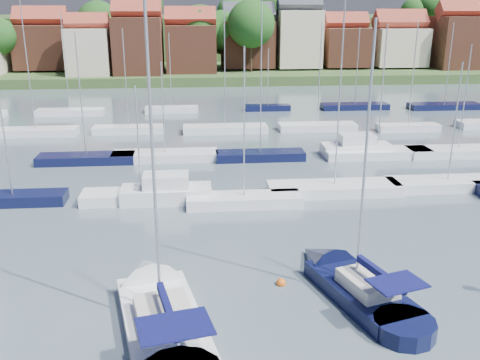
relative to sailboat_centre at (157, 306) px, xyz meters
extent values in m
plane|color=#46585F|center=(5.13, 35.98, -0.35)|extent=(260.00, 260.00, 0.00)
cube|color=silver|center=(0.38, -1.77, -0.10)|extent=(5.18, 8.93, 1.20)
cone|color=silver|center=(-0.72, 3.35, -0.10)|extent=(4.27, 4.72, 3.49)
cube|color=beige|center=(0.50, -2.34, 0.85)|extent=(3.13, 3.93, 0.70)
cylinder|color=#B2B2B7|center=(0.26, -1.20, 8.26)|extent=(0.14, 0.14, 15.52)
cylinder|color=#B2B2B7|center=(0.75, -3.47, 1.70)|extent=(1.08, 4.57, 0.10)
cube|color=#0D0F43|center=(0.75, -3.47, 1.85)|extent=(1.23, 4.39, 0.35)
cube|color=#0D0F43|center=(1.07, -4.95, 2.00)|extent=(3.34, 2.67, 0.08)
cube|color=black|center=(10.48, 0.26, -0.10)|extent=(4.79, 7.52, 1.20)
cone|color=black|center=(9.22, 4.44, -0.10)|extent=(3.76, 4.09, 2.91)
cylinder|color=black|center=(11.48, -3.08, -0.10)|extent=(3.62, 3.62, 1.20)
cube|color=beige|center=(10.62, -0.20, 0.85)|extent=(2.79, 3.37, 0.70)
cylinder|color=#B2B2B7|center=(10.34, 0.73, 7.11)|extent=(0.14, 0.14, 13.22)
cylinder|color=#B2B2B7|center=(10.90, -1.13, 1.70)|extent=(1.21, 3.74, 0.10)
cube|color=#0D0F43|center=(10.90, -1.13, 1.85)|extent=(1.35, 3.61, 0.35)
cube|color=#0D0F43|center=(11.26, -2.34, 2.00)|extent=(2.87, 2.38, 0.08)
sphere|color=#D85914|center=(6.61, 2.16, -0.35)|extent=(0.54, 0.54, 0.54)
cube|color=black|center=(-11.98, 16.52, 0.00)|extent=(8.01, 2.24, 1.00)
cylinder|color=#B2B2B7|center=(-11.98, 16.52, 5.58)|extent=(0.12, 0.12, 10.16)
cube|color=silver|center=(-2.14, 16.18, 0.00)|extent=(9.22, 2.58, 1.00)
cylinder|color=#B2B2B7|center=(-2.14, 16.18, 4.59)|extent=(0.12, 0.12, 8.18)
cube|color=silver|center=(5.76, 14.59, 0.00)|extent=(8.78, 2.46, 1.00)
cylinder|color=#B2B2B7|center=(5.76, 14.59, 6.03)|extent=(0.12, 0.12, 11.06)
cube|color=silver|center=(13.36, 16.65, 0.00)|extent=(10.79, 3.02, 1.00)
cylinder|color=#B2B2B7|center=(13.36, 16.65, 7.94)|extent=(0.12, 0.12, 14.87)
cube|color=silver|center=(23.11, 17.01, 0.00)|extent=(10.13, 2.84, 1.00)
cylinder|color=#B2B2B7|center=(23.11, 17.01, 5.30)|extent=(0.12, 0.12, 9.59)
cube|color=silver|center=(-0.18, 15.98, 0.15)|extent=(7.00, 2.60, 1.40)
cube|color=silver|center=(-0.18, 15.98, 1.25)|extent=(3.50, 2.20, 1.30)
cube|color=black|center=(-8.42, 27.62, 0.00)|extent=(9.30, 2.60, 1.00)
cylinder|color=#B2B2B7|center=(-8.42, 27.62, 6.24)|extent=(0.12, 0.12, 11.48)
cube|color=silver|center=(-0.81, 27.99, 0.00)|extent=(10.40, 2.91, 1.00)
cylinder|color=#B2B2B7|center=(-0.81, 27.99, 4.89)|extent=(0.12, 0.12, 8.77)
cube|color=black|center=(8.61, 27.26, 0.00)|extent=(8.80, 2.46, 1.00)
cylinder|color=#B2B2B7|center=(8.61, 27.26, 7.67)|extent=(0.12, 0.12, 14.33)
cube|color=silver|center=(20.53, 27.14, 0.00)|extent=(10.73, 3.00, 1.00)
cylinder|color=#B2B2B7|center=(20.53, 27.14, 6.57)|extent=(0.12, 0.12, 12.14)
cube|color=silver|center=(28.95, 26.95, 0.00)|extent=(10.48, 2.93, 1.00)
cylinder|color=#B2B2B7|center=(28.95, 26.95, 5.64)|extent=(0.12, 0.12, 10.28)
cube|color=silver|center=(18.59, 27.98, 0.15)|extent=(7.00, 2.60, 1.40)
cube|color=silver|center=(18.59, 27.98, 1.25)|extent=(3.50, 2.20, 1.30)
cube|color=silver|center=(-16.59, 40.19, 0.00)|extent=(9.71, 2.72, 1.00)
cylinder|color=#B2B2B7|center=(-16.59, 40.19, 7.94)|extent=(0.12, 0.12, 14.88)
cube|color=silver|center=(-5.71, 40.49, 0.00)|extent=(8.49, 2.38, 1.00)
cylinder|color=#B2B2B7|center=(-5.71, 40.49, 6.16)|extent=(0.12, 0.12, 11.31)
cube|color=silver|center=(5.92, 39.76, 0.00)|extent=(10.16, 2.85, 1.00)
cylinder|color=#B2B2B7|center=(5.92, 39.76, 7.80)|extent=(0.12, 0.12, 14.59)
cube|color=silver|center=(17.30, 39.88, 0.00)|extent=(9.53, 2.67, 1.00)
cylinder|color=#B2B2B7|center=(17.30, 39.88, 6.46)|extent=(0.12, 0.12, 11.91)
cube|color=silver|center=(28.29, 38.48, 0.00)|extent=(7.62, 2.13, 1.00)
cylinder|color=#B2B2B7|center=(28.29, 38.48, 6.57)|extent=(0.12, 0.12, 12.13)
cube|color=silver|center=(-15.13, 52.54, 0.00)|extent=(9.24, 2.59, 1.00)
cylinder|color=#B2B2B7|center=(-15.13, 52.54, 7.09)|extent=(0.12, 0.12, 13.17)
cube|color=silver|center=(-0.95, 53.28, 0.00)|extent=(7.57, 2.12, 1.00)
cylinder|color=#B2B2B7|center=(-0.95, 53.28, 5.62)|extent=(0.12, 0.12, 10.24)
cube|color=black|center=(13.01, 53.45, 0.00)|extent=(6.58, 1.84, 1.00)
cylinder|color=#B2B2B7|center=(13.01, 53.45, 4.51)|extent=(0.12, 0.12, 8.01)
cube|color=black|center=(26.07, 53.38, 0.00)|extent=(9.92, 2.78, 1.00)
cylinder|color=#B2B2B7|center=(26.07, 53.38, 5.96)|extent=(0.12, 0.12, 10.92)
cube|color=black|center=(39.41, 52.35, 0.00)|extent=(10.55, 2.95, 1.00)
cylinder|color=#B2B2B7|center=(39.41, 52.35, 6.26)|extent=(0.12, 0.12, 11.51)
cube|color=#374F27|center=(5.13, 112.98, -0.05)|extent=(200.00, 70.00, 3.00)
cube|color=#374F27|center=(5.13, 137.98, 4.65)|extent=(200.00, 60.00, 14.00)
cube|color=brown|center=(-28.52, 93.77, 6.22)|extent=(10.37, 9.97, 8.73)
cube|color=brown|center=(-28.52, 93.77, 11.85)|extent=(10.57, 5.13, 5.13)
cube|color=beige|center=(-17.61, 84.98, 5.73)|extent=(8.09, 8.80, 8.96)
cube|color=brown|center=(-17.61, 84.98, 11.20)|extent=(8.25, 4.00, 4.00)
cube|color=brown|center=(-8.22, 85.92, 6.74)|extent=(9.36, 10.17, 10.97)
cube|color=brown|center=(-8.22, 85.92, 13.37)|extent=(9.54, 4.63, 4.63)
cube|color=brown|center=(2.08, 87.63, 5.96)|extent=(9.90, 8.56, 9.42)
cube|color=brown|center=(2.08, 87.63, 11.89)|extent=(10.10, 4.90, 4.90)
cube|color=brown|center=(14.22, 92.63, 6.60)|extent=(10.59, 8.93, 9.49)
cube|color=#383A42|center=(14.22, 92.63, 12.64)|extent=(10.80, 5.24, 5.24)
cube|color=beige|center=(24.84, 91.78, 7.68)|extent=(9.01, 8.61, 11.65)
cube|color=#383A42|center=(24.84, 91.78, 14.60)|extent=(9.19, 4.46, 4.46)
cube|color=brown|center=(35.30, 92.98, 5.86)|extent=(9.10, 9.34, 8.00)
cube|color=brown|center=(35.30, 92.98, 10.97)|extent=(9.28, 4.50, 4.50)
cube|color=beige|center=(47.08, 92.57, 5.79)|extent=(10.86, 9.59, 7.88)
cube|color=brown|center=(47.08, 92.57, 11.06)|extent=(11.07, 5.37, 5.37)
cube|color=brown|center=(58.88, 89.90, 6.74)|extent=(9.18, 9.96, 10.97)
cube|color=brown|center=(58.88, 89.90, 13.35)|extent=(9.36, 4.54, 4.54)
cylinder|color=#382619|center=(61.90, 111.49, 8.17)|extent=(0.50, 0.50, 4.47)
sphere|color=#2A591B|center=(61.90, 111.49, 14.24)|extent=(8.18, 8.18, 8.18)
cylinder|color=#382619|center=(8.59, 91.91, 3.48)|extent=(0.50, 0.50, 4.46)
sphere|color=#2A591B|center=(8.59, 91.91, 9.53)|extent=(8.15, 8.15, 8.15)
cylinder|color=#382619|center=(20.35, 109.66, 8.23)|extent=(0.50, 0.50, 5.15)
sphere|color=#2A591B|center=(20.35, 109.66, 15.22)|extent=(9.41, 9.41, 9.41)
cylinder|color=#382619|center=(-8.41, 112.29, 8.33)|extent=(0.50, 0.50, 4.56)
sphere|color=#2A591B|center=(-8.41, 112.29, 14.52)|extent=(8.34, 8.34, 8.34)
cylinder|color=#382619|center=(-18.11, 101.23, 3.83)|extent=(0.50, 0.50, 5.15)
sphere|color=#2A591B|center=(-18.11, 101.23, 10.82)|extent=(9.42, 9.42, 9.42)
cylinder|color=#382619|center=(-33.55, 103.30, 6.41)|extent=(0.50, 0.50, 3.42)
sphere|color=#2A591B|center=(-33.55, 103.30, 11.06)|extent=(6.26, 6.26, 6.26)
cylinder|color=#382619|center=(18.88, 100.69, 3.14)|extent=(0.50, 0.50, 3.77)
sphere|color=#2A591B|center=(18.88, 100.69, 8.25)|extent=(6.89, 6.89, 6.89)
cylinder|color=#382619|center=(14.18, 86.92, 3.86)|extent=(0.50, 0.50, 5.21)
sphere|color=#2A591B|center=(14.18, 86.92, 10.94)|extent=(9.53, 9.53, 9.53)
cylinder|color=#382619|center=(67.06, 97.60, 2.74)|extent=(0.50, 0.50, 2.97)
sphere|color=#2A591B|center=(67.06, 97.60, 6.78)|extent=(5.44, 5.44, 5.44)
cylinder|color=#382619|center=(3.98, 89.73, 3.67)|extent=(0.50, 0.50, 4.84)
sphere|color=#2A591B|center=(3.98, 89.73, 10.24)|extent=(8.85, 8.85, 8.85)
cylinder|color=#382619|center=(57.81, 111.70, 7.82)|extent=(0.50, 0.50, 3.72)
sphere|color=#2A591B|center=(57.81, 111.70, 12.87)|extent=(6.80, 6.80, 6.80)
cylinder|color=#382619|center=(59.18, 90.11, 3.28)|extent=(0.50, 0.50, 4.05)
sphere|color=#2A591B|center=(59.18, 90.11, 8.77)|extent=(7.40, 7.40, 7.40)
cylinder|color=#382619|center=(-35.83, 88.77, 3.26)|extent=(0.50, 0.50, 4.00)
cylinder|color=#382619|center=(11.96, 109.27, 7.56)|extent=(0.50, 0.50, 3.93)
sphere|color=#2A591B|center=(11.96, 109.27, 12.90)|extent=(7.19, 7.19, 7.19)
cylinder|color=#382619|center=(35.78, 96.15, 3.17)|extent=(0.50, 0.50, 3.82)
sphere|color=#2A591B|center=(35.78, 96.15, 8.36)|extent=(6.99, 6.99, 6.99)
cylinder|color=#382619|center=(-12.32, 89.10, 2.99)|extent=(0.50, 0.50, 3.48)
sphere|color=#2A591B|center=(-12.32, 89.10, 7.72)|extent=(6.37, 6.37, 6.37)
cylinder|color=#382619|center=(62.64, 98.79, 2.75)|extent=(0.50, 0.50, 2.99)
sphere|color=#2A591B|center=(62.64, 98.79, 6.80)|extent=(5.46, 5.46, 5.46)
cylinder|color=#382619|center=(8.74, 95.02, 2.88)|extent=(0.50, 0.50, 3.25)
sphere|color=#2A591B|center=(8.74, 95.02, 7.28)|extent=(5.94, 5.94, 5.94)
cylinder|color=#382619|center=(2.07, 96.72, 2.75)|extent=(0.50, 0.50, 2.98)
sphere|color=#2A591B|center=(2.07, 96.72, 6.80)|extent=(5.46, 5.46, 5.46)
cylinder|color=#382619|center=(69.79, 117.72, 9.01)|extent=(0.50, 0.50, 4.29)
sphere|color=#2A591B|center=(69.79, 117.72, 14.83)|extent=(7.84, 7.84, 7.84)
camera|label=1|loc=(2.02, -23.64, 14.19)|focal=40.00mm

